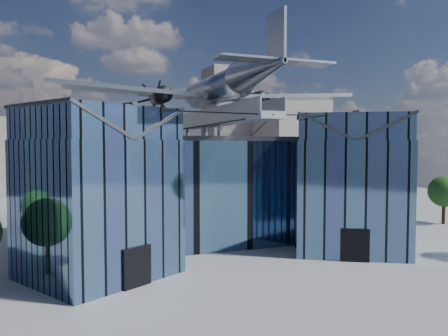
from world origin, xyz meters
name	(u,v)px	position (x,y,z in m)	size (l,w,h in m)	color
ground_plane	(233,258)	(0.00, 0.00, 0.00)	(120.00, 120.00, 0.00)	gray
museum	(209,184)	(0.00, 5.82, 5.54)	(32.88, 24.50, 17.60)	#486793
bg_towers	(140,141)	(1.45, 50.49, 10.01)	(77.00, 24.50, 26.00)	gray
tree_side_e	(444,192)	(28.52, 5.41, 3.77)	(4.47, 4.47, 5.57)	black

